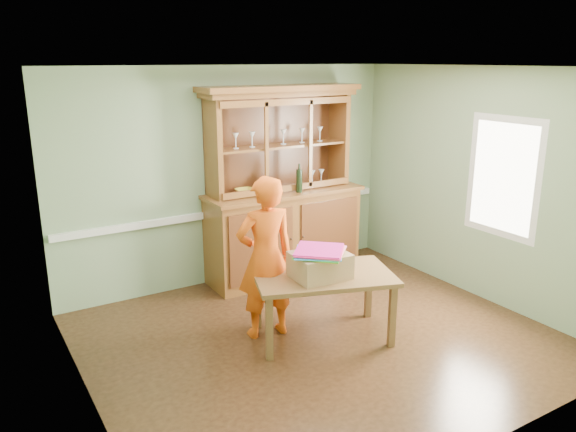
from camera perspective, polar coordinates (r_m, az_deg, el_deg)
floor at (r=5.91m, az=3.28°, el=-12.32°), size 4.50×4.50×0.00m
ceiling at (r=5.21m, az=3.76°, el=14.88°), size 4.50×4.50×0.00m
wall_back at (r=7.09m, az=-5.79°, el=4.06°), size 4.50×0.00×4.50m
wall_left at (r=4.56m, az=-20.44°, el=-3.51°), size 0.00×4.00×4.00m
wall_right at (r=6.91m, az=19.03°, el=2.97°), size 0.00×4.00×4.00m
wall_front at (r=4.02m, az=20.12°, el=-6.05°), size 4.50×0.00×4.50m
chair_rail at (r=7.17m, az=-5.60°, el=0.50°), size 4.41×0.05×0.08m
framed_map at (r=4.79m, az=-21.15°, el=-0.17°), size 0.03×0.60×0.46m
window_panel at (r=6.68m, az=20.99°, el=3.69°), size 0.03×0.96×1.36m
china_hutch at (r=7.23m, az=-0.56°, el=0.37°), size 2.09×0.69×2.46m
dining_table at (r=5.70m, az=3.59°, el=-6.62°), size 1.58×1.24×0.69m
cardboard_box at (r=5.54m, az=3.25°, el=-5.01°), size 0.55×0.45×0.25m
kite_stack at (r=5.45m, az=3.18°, el=-3.67°), size 0.63×0.63×0.05m
person at (r=5.66m, az=-2.31°, el=-4.25°), size 0.66×0.47×1.68m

